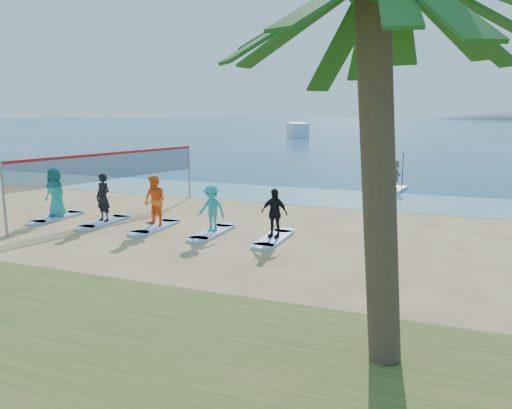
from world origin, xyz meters
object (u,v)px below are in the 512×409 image
at_px(volleyball_net, 113,167).
at_px(paddleboard, 395,190).
at_px(surfboard_2, 156,227).
at_px(surfboard_4, 274,238).
at_px(paddleboarder, 395,175).
at_px(student_2, 155,201).
at_px(student_0, 56,192).
at_px(student_4, 274,213).
at_px(student_1, 103,197).
at_px(surfboard_0, 57,217).
at_px(surfboard_3, 212,232).
at_px(surfboard_1, 105,222).
at_px(student_3, 212,208).
at_px(boat_offshore_a, 297,136).

distance_m(volleyball_net, paddleboard, 14.18).
distance_m(surfboard_2, surfboard_4, 4.42).
distance_m(paddleboarder, student_2, 13.53).
xyz_separation_m(volleyball_net, student_0, (-1.48, -1.59, -0.87)).
bearing_deg(student_4, student_1, -171.84).
bearing_deg(volleyball_net, surfboard_0, -132.84).
bearing_deg(student_2, student_4, 14.22).
relative_size(student_2, surfboard_3, 0.81).
bearing_deg(surfboard_0, surfboard_1, 0.00).
bearing_deg(surfboard_1, student_2, 0.00).
xyz_separation_m(student_1, surfboard_2, (2.21, 0.00, -0.92)).
relative_size(surfboard_0, surfboard_4, 1.00).
bearing_deg(student_0, paddleboarder, 53.25).
relative_size(paddleboarder, surfboard_4, 0.68).
bearing_deg(student_3, boat_offshore_a, 112.35).
distance_m(volleyball_net, surfboard_2, 3.83).
bearing_deg(surfboard_4, paddleboard, 77.99).
bearing_deg(boat_offshore_a, surfboard_0, -105.65).
height_order(surfboard_0, surfboard_4, same).
distance_m(surfboard_2, surfboard_3, 2.21).
bearing_deg(surfboard_4, paddleboarder, 77.99).
distance_m(paddleboard, boat_offshore_a, 58.48).
relative_size(student_0, student_1, 1.07).
height_order(paddleboarder, student_3, student_3).
bearing_deg(student_4, surfboard_3, -171.84).
height_order(paddleboard, student_0, student_0).
distance_m(paddleboarder, student_3, 12.55).
height_order(student_1, student_4, student_1).
bearing_deg(student_3, student_4, 7.85).
bearing_deg(volleyball_net, surfboard_4, -12.20).
xyz_separation_m(boat_offshore_a, student_0, (10.41, -65.94, 1.03)).
bearing_deg(student_2, boat_offshore_a, 116.90).
bearing_deg(volleyball_net, student_0, -132.84).
distance_m(surfboard_0, surfboard_3, 6.63).
bearing_deg(surfboard_0, surfboard_4, 0.00).
relative_size(paddleboard, boat_offshore_a, 0.35).
height_order(volleyball_net, student_3, volleyball_net).
distance_m(paddleboarder, surfboard_2, 13.55).
distance_m(paddleboarder, surfboard_3, 12.57).
xyz_separation_m(volleyball_net, surfboard_2, (2.94, -1.59, -1.86)).
xyz_separation_m(surfboard_0, student_0, (0.00, 0.00, 0.99)).
bearing_deg(surfboard_1, volleyball_net, 114.76).
xyz_separation_m(student_1, student_2, (2.21, 0.00, 0.01)).
height_order(boat_offshore_a, surfboard_2, boat_offshore_a).
bearing_deg(boat_offshore_a, student_4, -98.35).
relative_size(volleyball_net, student_4, 5.64).
bearing_deg(paddleboard, surfboard_1, -120.71).
relative_size(paddleboarder, student_4, 0.96).
bearing_deg(volleyball_net, boat_offshore_a, 100.47).
xyz_separation_m(paddleboard, student_0, (-11.32, -11.64, 0.97)).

